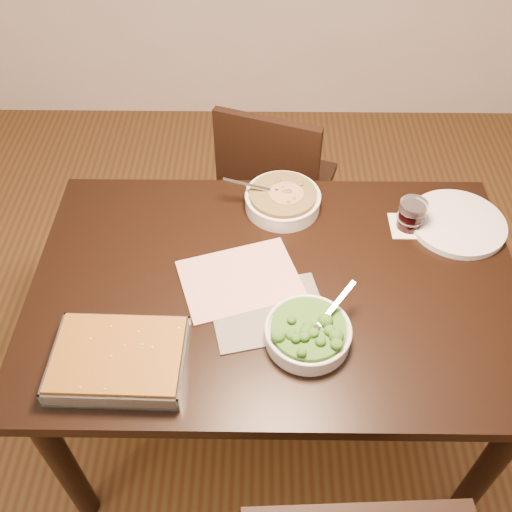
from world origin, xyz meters
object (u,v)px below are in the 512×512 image
broccoli_bowl (308,333)px  chair_far (274,184)px  dinner_plate (457,223)px  baking_dish (119,359)px  wine_tumbler (411,214)px  table (276,303)px  stew_bowl (283,199)px

broccoli_bowl → chair_far: (-0.07, 0.94, -0.30)m
broccoli_bowl → dinner_plate: bearing=41.5°
baking_dish → chair_far: chair_far is taller
baking_dish → wine_tumbler: size_ratio=3.57×
table → chair_far: chair_far is taller
stew_bowl → baking_dish: stew_bowl is taller
broccoli_bowl → wine_tumbler: bearing=51.7°
baking_dish → wine_tumbler: (0.81, 0.51, 0.02)m
chair_far → broccoli_bowl: bearing=113.4°
baking_dish → chair_far: 1.14m
baking_dish → chair_far: bearing=69.9°
broccoli_bowl → chair_far: chair_far is taller
baking_dish → dinner_plate: 1.09m
broccoli_bowl → baking_dish: size_ratio=0.67×
broccoli_bowl → dinner_plate: broccoli_bowl is taller
table → wine_tumbler: wine_tumbler is taller
broccoli_bowl → wine_tumbler: size_ratio=2.40×
stew_bowl → wine_tumbler: wine_tumbler is taller
stew_bowl → baking_dish: 0.73m
dinner_plate → broccoli_bowl: bearing=-138.5°
table → baking_dish: baking_dish is taller
table → chair_far: 0.77m
table → baking_dish: (-0.40, -0.28, 0.12)m
table → broccoli_bowl: broccoli_bowl is taller
baking_dish → wine_tumbler: wine_tumbler is taller
table → broccoli_bowl: 0.24m
broccoli_bowl → dinner_plate: size_ratio=0.76×
broccoli_bowl → wine_tumbler: 0.54m
baking_dish → wine_tumbler: bearing=33.5°
wine_tumbler → stew_bowl: bearing=167.9°
broccoli_bowl → baking_dish: 0.48m
dinner_plate → baking_dish: bearing=-151.8°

